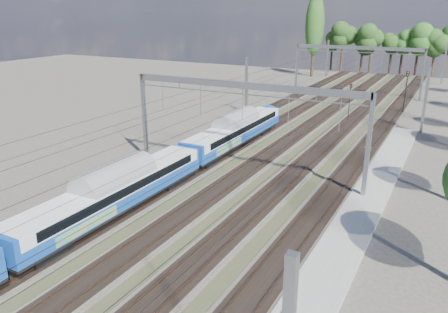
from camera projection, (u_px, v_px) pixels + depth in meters
The scene contains 9 objects.
track_bed at pixel (294, 137), 54.80m from camera, with size 21.00×130.00×0.34m.
platform at pixel (339, 252), 28.52m from camera, with size 3.00×70.00×0.30m, color gray.
catenary at pixel (318, 79), 59.06m from camera, with size 25.65×130.00×9.00m.
tree_belt at pixel (415, 46), 91.02m from camera, with size 38.70×98.20×12.42m.
poplar at pixel (315, 25), 101.82m from camera, with size 4.40×4.40×19.04m.
emu_train at pixel (112, 188), 32.69m from camera, with size 2.87×60.82×4.20m.
worker at pixel (358, 96), 77.21m from camera, with size 0.59×0.38×1.61m, color black.
signal_near at pixel (350, 97), 62.55m from camera, with size 0.35×0.31×5.43m.
signal_far at pixel (406, 87), 66.43m from camera, with size 0.45×0.42×6.46m.
Camera 1 is at (17.29, -5.62, 15.13)m, focal length 35.00 mm.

